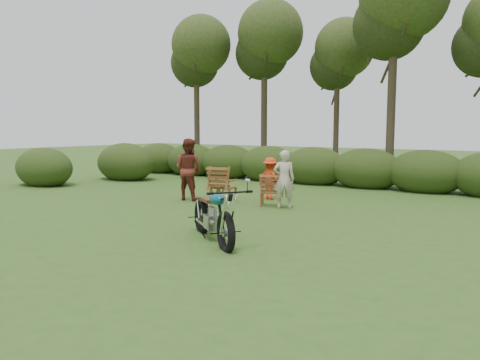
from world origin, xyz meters
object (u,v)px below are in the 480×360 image
Objects in this scene: side_table at (218,194)px; lawn_chair_right at (271,206)px; cup at (218,184)px; child at (270,199)px; adult_a at (284,208)px; lawn_chair_left at (223,203)px; adult_b at (189,200)px; motorcycle at (213,240)px.

lawn_chair_right is at bearing 18.24° from side_table.
child is (0.84, 1.44, -0.55)m from cup.
adult_a is at bearing 9.72° from cup.
adult_a is (1.93, 0.31, -0.25)m from side_table.
child reaches higher than lawn_chair_right.
child is at bearing 58.85° from side_table.
cup is (-0.08, -0.15, 0.55)m from lawn_chair_left.
lawn_chair_right is 1.53m from side_table.
cup is at bearing 173.99° from adult_b.
adult_a is 1.54m from child.
side_table is (-2.52, 3.51, 0.25)m from motorcycle.
lawn_chair_right is at bearing -50.48° from adult_a.
cup is 0.06× the size of adult_b.
adult_a is at bearing 137.02° from lawn_chair_right.
cup is 1.75m from child.
lawn_chair_right is at bearing -179.17° from lawn_chair_left.
adult_b reaches higher than motorcycle.
adult_a is at bearing -178.47° from adult_b.
lawn_chair_left is 1.84m from adult_a.
motorcycle reaches higher than side_table.
lawn_chair_left is 0.83× the size of child.
child is (-1.66, 4.93, 0.00)m from motorcycle.
side_table is at bearing 64.67° from child.
adult_a reaches higher than side_table.
lawn_chair_right is 0.84× the size of lawn_chair_left.
cup is at bearing 49.33° from lawn_chair_left.
lawn_chair_left is at bearing -178.43° from adult_b.
adult_a is at bearing 139.78° from child.
lawn_chair_right is at bearing 127.12° from child.
adult_a reaches higher than motorcycle.
motorcycle is at bearing 114.45° from child.
cup is at bearing 161.30° from motorcycle.
motorcycle is at bearing -54.31° from side_table.
lawn_chair_left is (-1.34, -0.34, 0.00)m from lawn_chair_right.
adult_b is (-1.07, 0.02, -0.25)m from side_table.
lawn_chair_left is 0.58× the size of adult_b.
adult_b is (-2.51, -0.45, 0.00)m from lawn_chair_right.
lawn_chair_left is 2.05× the size of side_table.
adult_b is at bearing -26.78° from adult_a.
adult_b reaches higher than cup.
child is at bearing -78.31° from adult_a.
adult_a is (-0.59, 3.82, 0.00)m from motorcycle.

